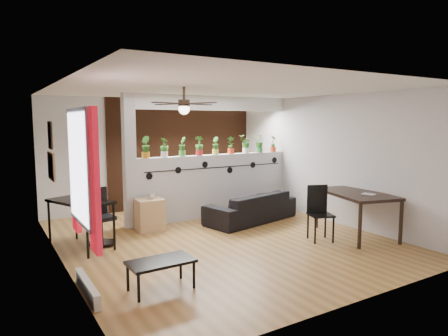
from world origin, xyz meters
TOP-DOWN VIEW (x-y plane):
  - room_shell at (0.00, 0.00)m, footprint 6.30×7.10m
  - partition_wall at (0.80, 1.50)m, footprint 3.60×0.18m
  - ceiling_header at (0.80, 1.50)m, footprint 3.60×0.18m
  - pier_column at (-1.11, 1.50)m, footprint 0.22×0.20m
  - brick_panel at (0.80, 2.97)m, footprint 3.90×0.05m
  - vine_decal at (0.80, 1.40)m, footprint 3.31×0.01m
  - window_assembly at (-2.56, -1.20)m, footprint 0.09×1.30m
  - baseboard_heater at (-2.54, -1.20)m, footprint 0.08×1.00m
  - corkboard at (-2.58, 0.95)m, footprint 0.03×0.60m
  - framed_art at (-2.58, 0.90)m, footprint 0.03×0.34m
  - ceiling_fan at (-0.80, -0.30)m, footprint 1.19×1.19m
  - potted_plant_0 at (-0.78, 1.50)m, footprint 0.20×0.24m
  - potted_plant_1 at (-0.39, 1.50)m, footprint 0.21×0.24m
  - potted_plant_2 at (0.01, 1.50)m, footprint 0.24×0.25m
  - potted_plant_3 at (0.40, 1.50)m, footprint 0.26×0.26m
  - potted_plant_4 at (0.80, 1.50)m, footprint 0.18×0.21m
  - potted_plant_5 at (1.20, 1.50)m, footprint 0.25×0.24m
  - potted_plant_6 at (1.59, 1.50)m, footprint 0.21×0.17m
  - potted_plant_7 at (1.98, 1.50)m, footprint 0.22×0.24m
  - potted_plant_8 at (2.38, 1.50)m, footprint 0.19×0.22m
  - sofa at (1.19, 0.71)m, footprint 2.07×1.16m
  - cube_shelf at (-0.86, 1.13)m, footprint 0.51×0.46m
  - cup at (-0.81, 1.13)m, footprint 0.14×0.14m
  - computer_desk at (-2.21, 0.69)m, footprint 0.97×1.25m
  - monitor at (-2.21, 0.84)m, footprint 0.30×0.15m
  - office_chair at (-1.90, 0.73)m, footprint 0.49×0.49m
  - dining_table at (2.22, -1.14)m, footprint 1.22×1.63m
  - book at (2.12, -1.44)m, footprint 0.21×0.25m
  - folding_chair at (1.46, -0.97)m, footprint 0.50×0.50m
  - coffee_table at (-1.72, -1.51)m, footprint 0.81×0.47m

SIDE VIEW (x-z plane):
  - baseboard_heater at x=-2.54m, z-range 0.00..0.18m
  - sofa at x=1.19m, z-range 0.00..0.57m
  - cube_shelf at x=-0.86m, z-range 0.00..0.61m
  - coffee_table at x=-1.72m, z-range 0.15..0.52m
  - office_chair at x=-1.90m, z-range -0.06..0.88m
  - folding_chair at x=1.46m, z-range 0.09..1.05m
  - cup at x=-0.81m, z-range 0.61..0.71m
  - partition_wall at x=0.80m, z-range 0.00..1.35m
  - dining_table at x=2.22m, z-range 0.31..1.11m
  - computer_desk at x=-2.21m, z-range 0.32..1.12m
  - book at x=2.12m, z-range 0.79..0.82m
  - monitor at x=-2.21m, z-range 0.80..0.97m
  - vine_decal at x=0.80m, z-range 0.93..1.23m
  - room_shell at x=0.00m, z-range -0.15..2.75m
  - pier_column at x=-1.11m, z-range 0.00..2.60m
  - brick_panel at x=0.80m, z-range 0.00..2.60m
  - corkboard at x=-2.58m, z-range 1.12..1.58m
  - window_assembly at x=-2.56m, z-range 0.73..2.28m
  - potted_plant_4 at x=0.80m, z-range 1.36..1.75m
  - potted_plant_5 at x=1.20m, z-range 1.36..1.76m
  - potted_plant_8 at x=2.38m, z-range 1.36..1.76m
  - potted_plant_1 at x=-0.39m, z-range 1.36..1.76m
  - potted_plant_2 at x=0.01m, z-range 1.36..1.76m
  - potted_plant_7 at x=1.98m, z-range 1.36..1.77m
  - potted_plant_6 at x=1.59m, z-range 1.36..1.77m
  - potted_plant_3 at x=0.40m, z-range 1.36..1.77m
  - potted_plant_0 at x=-0.78m, z-range 1.36..1.80m
  - framed_art at x=-2.58m, z-range 1.63..2.07m
  - ceiling_fan at x=-0.80m, z-range 2.10..2.53m
  - ceiling_header at x=0.80m, z-range 2.30..2.60m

